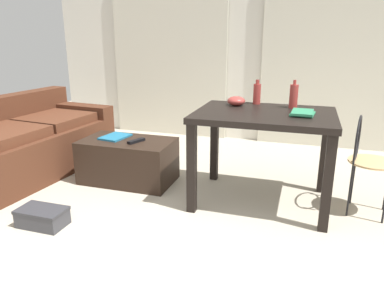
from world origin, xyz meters
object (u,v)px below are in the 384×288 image
object	(u,v)px
tv_remote_primary	(136,141)
magazine	(115,137)
craft_table	(264,126)
bottle_near	(294,96)
coffee_table	(128,161)
wire_chair	(365,153)
bowl	(236,101)
shoebox	(42,217)
couch	(26,143)
bottle_far	(257,93)
book_stack	(303,113)

from	to	relation	value
tv_remote_primary	magazine	xyz separation A→B (m)	(-0.27, 0.08, -0.00)
craft_table	bottle_near	bearing A→B (deg)	50.42
craft_table	tv_remote_primary	xyz separation A→B (m)	(-1.20, 0.02, -0.24)
coffee_table	wire_chair	bearing A→B (deg)	-0.40
bowl	craft_table	bearing A→B (deg)	-37.93
wire_chair	shoebox	xyz separation A→B (m)	(-2.33, -1.00, -0.44)
craft_table	shoebox	bearing A→B (deg)	-148.27
couch	shoebox	world-z (taller)	couch
magazine	shoebox	xyz separation A→B (m)	(-0.06, -1.05, -0.36)
bottle_far	bowl	world-z (taller)	bottle_far
craft_table	wire_chair	bearing A→B (deg)	3.41
couch	wire_chair	bearing A→B (deg)	1.32
craft_table	bottle_near	world-z (taller)	bottle_near
bottle_far	wire_chair	bearing A→B (deg)	-18.35
bottle_near	bottle_far	bearing A→B (deg)	163.20
book_stack	tv_remote_primary	xyz separation A→B (m)	(-1.49, 0.05, -0.38)
couch	tv_remote_primary	xyz separation A→B (m)	(1.26, 0.05, 0.12)
bottle_far	magazine	xyz separation A→B (m)	(-1.35, -0.25, -0.46)
couch	craft_table	size ratio (longest dim) A/B	1.65
bowl	book_stack	world-z (taller)	bowl
craft_table	shoebox	world-z (taller)	craft_table
bottle_far	shoebox	xyz separation A→B (m)	(-1.41, -1.30, -0.82)
book_stack	couch	bearing A→B (deg)	-179.90
couch	book_stack	xyz separation A→B (m)	(2.75, 0.00, 0.50)
bottle_near	wire_chair	bearing A→B (deg)	-19.19
craft_table	bottle_far	xyz separation A→B (m)	(-0.12, 0.35, 0.21)
wire_chair	shoebox	world-z (taller)	wire_chair
coffee_table	bowl	size ratio (longest dim) A/B	5.56
coffee_table	shoebox	world-z (taller)	coffee_table
shoebox	magazine	bearing A→B (deg)	86.56
bottle_near	magazine	size ratio (longest dim) A/B	0.84
bottle_far	bottle_near	bearing A→B (deg)	-16.80
coffee_table	magazine	xyz separation A→B (m)	(-0.15, 0.04, 0.22)
bottle_near	shoebox	size ratio (longest dim) A/B	0.66
couch	bottle_far	size ratio (longest dim) A/B	8.44
bottle_near	bowl	distance (m)	0.50
craft_table	book_stack	size ratio (longest dim) A/B	4.44
bottle_far	craft_table	bearing A→B (deg)	-71.34
magazine	bowl	bearing A→B (deg)	14.07
couch	bottle_far	distance (m)	2.44
bottle_far	shoebox	size ratio (longest dim) A/B	0.60
bowl	tv_remote_primary	distance (m)	1.02
bottle_near	craft_table	bearing A→B (deg)	-129.58
coffee_table	book_stack	world-z (taller)	book_stack
bottle_far	tv_remote_primary	xyz separation A→B (m)	(-1.08, -0.33, -0.46)
coffee_table	bottle_near	bearing A→B (deg)	7.13
couch	coffee_table	size ratio (longest dim) A/B	2.09
craft_table	magazine	size ratio (longest dim) A/B	3.93
bowl	shoebox	distance (m)	1.87
wire_chair	bottle_far	size ratio (longest dim) A/B	3.65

